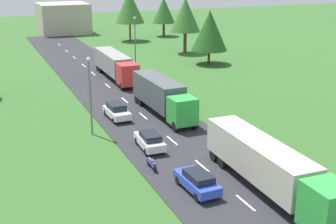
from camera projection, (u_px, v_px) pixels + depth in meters
name	position (u px, v px, depth m)	size (l,w,h in m)	color
road	(172.00, 141.00, 42.50)	(10.00, 140.00, 0.06)	#2B2B30
lane_marking_centre	(186.00, 152.00, 39.89)	(0.16, 122.42, 0.01)	white
truck_lead	(269.00, 166.00, 32.31)	(2.77, 14.68, 3.42)	green
truck_second	(162.00, 95.00, 49.37)	(2.71, 11.94, 3.71)	green
truck_third	(115.00, 65.00, 64.62)	(2.55, 13.77, 3.47)	red
car_second	(197.00, 181.00, 32.85)	(1.91, 4.27, 1.47)	blue
car_third	(150.00, 140.00, 40.35)	(1.89, 4.15, 1.50)	white
car_fourth	(117.00, 111.00, 48.30)	(1.97, 4.27, 1.58)	white
motorcycle_courier	(152.00, 163.00, 36.48)	(0.28, 1.94, 0.91)	black
lamppost_second	(90.00, 92.00, 42.92)	(0.36, 0.36, 7.47)	slate
lamppost_third	(135.00, 41.00, 68.23)	(0.36, 0.36, 8.21)	slate
tree_oak	(129.00, 6.00, 95.31)	(6.13, 6.13, 10.48)	#513823
tree_maple	(210.00, 30.00, 73.43)	(5.76, 5.76, 8.58)	#513823
tree_pine	(164.00, 10.00, 101.94)	(5.06, 5.06, 8.48)	#513823
tree_elm	(185.00, 15.00, 82.13)	(5.44, 5.44, 9.87)	#513823
distant_building	(63.00, 18.00, 107.67)	(10.98, 11.10, 6.80)	#B2A899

